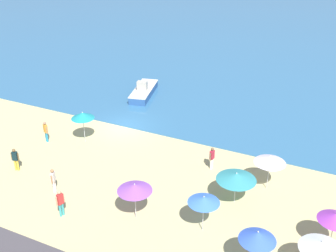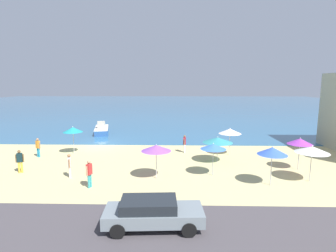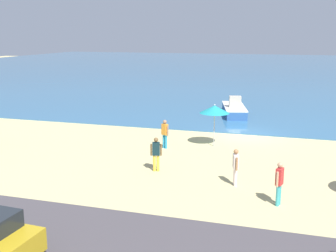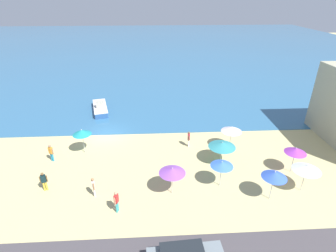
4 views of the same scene
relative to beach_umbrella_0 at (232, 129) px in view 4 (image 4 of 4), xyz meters
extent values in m
plane|color=#C9BA7F|center=(-12.92, 3.56, -2.20)|extent=(160.00, 160.00, 0.00)
cube|color=#316690|center=(-12.92, 58.56, -2.18)|extent=(150.00, 110.00, 0.05)
cylinder|color=#B2B2B7|center=(0.00, 0.00, -1.19)|extent=(0.05, 0.05, 2.03)
cone|color=silver|center=(0.00, 0.00, 0.00)|extent=(2.04, 2.04, 0.46)
sphere|color=silver|center=(0.00, 0.00, 0.26)|extent=(0.08, 0.08, 0.08)
cylinder|color=#B2B2B7|center=(-1.48, -2.31, -1.35)|extent=(0.05, 0.05, 1.71)
cone|color=teal|center=(-1.48, -2.31, -0.32)|extent=(2.48, 2.48, 0.43)
sphere|color=silver|center=(-1.48, -2.31, -0.08)|extent=(0.08, 0.08, 0.08)
cylinder|color=#B2B2B7|center=(-6.28, -6.29, -1.20)|extent=(0.05, 0.05, 2.00)
cone|color=purple|center=(-6.28, -6.29, -0.05)|extent=(2.04, 2.04, 0.41)
sphere|color=silver|center=(-6.28, -6.29, 0.18)|extent=(0.08, 0.08, 0.08)
cylinder|color=#B2B2B7|center=(4.37, -4.13, -1.19)|extent=(0.05, 0.05, 2.03)
cone|color=purple|center=(4.37, -4.13, 0.00)|extent=(1.83, 1.83, 0.44)
sphere|color=silver|center=(4.37, -4.13, 0.25)|extent=(0.08, 0.08, 0.08)
cylinder|color=#B2B2B7|center=(1.13, -7.36, -1.16)|extent=(0.05, 0.05, 2.09)
cone|color=blue|center=(1.13, -7.36, 0.08)|extent=(1.85, 1.85, 0.48)
sphere|color=silver|center=(1.13, -7.36, 0.34)|extent=(0.08, 0.08, 0.08)
cylinder|color=#B2B2B7|center=(4.01, -6.58, -1.19)|extent=(0.05, 0.05, 2.03)
cone|color=silver|center=(4.01, -6.58, -0.01)|extent=(2.14, 2.14, 0.42)
sphere|color=silver|center=(4.01, -6.58, 0.23)|extent=(0.08, 0.08, 0.08)
cylinder|color=#B2B2B7|center=(-14.47, 0.09, -1.16)|extent=(0.05, 0.05, 2.08)
cone|color=teal|center=(-14.47, 0.09, 0.06)|extent=(1.78, 1.78, 0.47)
sphere|color=silver|center=(-14.47, 0.09, 0.33)|extent=(0.08, 0.08, 0.08)
cylinder|color=#B2B2B7|center=(-2.32, -5.61, -1.21)|extent=(0.05, 0.05, 1.99)
cone|color=#3C71D6|center=(-2.32, -5.61, -0.08)|extent=(1.80, 1.80, 0.36)
sphere|color=silver|center=(-2.32, -5.61, 0.13)|extent=(0.08, 0.08, 0.08)
cylinder|color=teal|center=(-10.38, -8.10, -1.77)|extent=(0.14, 0.14, 0.86)
cylinder|color=teal|center=(-10.33, -7.93, -1.77)|extent=(0.14, 0.14, 0.86)
cube|color=red|center=(-10.35, -8.02, -1.00)|extent=(0.32, 0.41, 0.68)
sphere|color=tan|center=(-10.35, -8.02, -0.53)|extent=(0.22, 0.22, 0.22)
cylinder|color=tan|center=(-10.43, -8.25, -1.05)|extent=(0.09, 0.09, 0.61)
cylinder|color=tan|center=(-10.28, -7.79, -1.05)|extent=(0.09, 0.09, 0.61)
cylinder|color=teal|center=(-17.24, -1.19, -1.79)|extent=(0.14, 0.14, 0.83)
cylinder|color=teal|center=(-17.08, -1.27, -1.79)|extent=(0.14, 0.14, 0.83)
cube|color=orange|center=(-17.16, -1.23, -1.05)|extent=(0.42, 0.36, 0.65)
sphere|color=#967158|center=(-17.16, -1.23, -0.59)|extent=(0.22, 0.22, 0.22)
cylinder|color=#967158|center=(-17.37, -1.11, -1.10)|extent=(0.09, 0.09, 0.59)
cylinder|color=#967158|center=(-16.95, -1.34, -1.10)|extent=(0.09, 0.09, 0.59)
cylinder|color=white|center=(-12.28, -6.37, -1.80)|extent=(0.14, 0.14, 0.81)
cylinder|color=white|center=(-12.33, -6.20, -1.80)|extent=(0.14, 0.14, 0.81)
cube|color=silver|center=(-12.30, -6.28, -1.07)|extent=(0.32, 0.41, 0.64)
sphere|color=#A4724A|center=(-12.30, -6.28, -0.62)|extent=(0.22, 0.22, 0.22)
cylinder|color=#A4724A|center=(-12.23, -6.51, -1.12)|extent=(0.09, 0.09, 0.58)
cylinder|color=#A4724A|center=(-12.38, -6.06, -1.12)|extent=(0.09, 0.09, 0.58)
cylinder|color=gold|center=(-16.41, -5.42, -1.79)|extent=(0.14, 0.14, 0.82)
cylinder|color=gold|center=(-16.24, -5.37, -1.79)|extent=(0.14, 0.14, 0.82)
cube|color=#11292E|center=(-16.32, -5.40, -1.06)|extent=(0.41, 0.32, 0.65)
sphere|color=brown|center=(-16.32, -5.40, -0.60)|extent=(0.22, 0.22, 0.22)
cylinder|color=brown|center=(-16.55, -5.47, -1.11)|extent=(0.09, 0.09, 0.59)
cylinder|color=brown|center=(-16.09, -5.33, -1.11)|extent=(0.09, 0.09, 0.59)
cylinder|color=white|center=(-4.11, 0.58, -1.80)|extent=(0.14, 0.14, 0.81)
cylinder|color=white|center=(-4.08, 0.76, -1.80)|extent=(0.14, 0.14, 0.81)
cube|color=#B4263D|center=(-4.09, 0.67, -1.07)|extent=(0.27, 0.39, 0.64)
sphere|color=brown|center=(-4.09, 0.67, -0.62)|extent=(0.22, 0.22, 0.22)
cylinder|color=brown|center=(-4.13, 0.43, -1.12)|extent=(0.09, 0.09, 0.58)
cylinder|color=brown|center=(-4.06, 0.91, -1.12)|extent=(0.09, 0.09, 0.58)
cylinder|color=black|center=(-4.50, -11.75, -1.82)|extent=(0.65, 0.26, 0.64)
cube|color=#2D5895|center=(-14.68, 10.20, -1.82)|extent=(2.74, 5.40, 0.66)
cube|color=#2D5895|center=(-15.32, 12.91, -1.76)|extent=(0.97, 0.63, 0.39)
cube|color=silver|center=(-14.68, 10.20, -1.45)|extent=(2.82, 5.42, 0.08)
cube|color=#B2AD9E|center=(-14.56, 9.70, -1.01)|extent=(1.07, 0.80, 0.98)
camera|label=1|loc=(3.95, -23.30, 14.02)|focal=45.00mm
camera|label=2|loc=(-5.03, -23.55, 4.25)|focal=28.00mm
camera|label=3|loc=(-10.03, -24.27, 4.50)|focal=45.00mm
camera|label=4|loc=(-7.52, -22.28, 11.89)|focal=28.00mm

